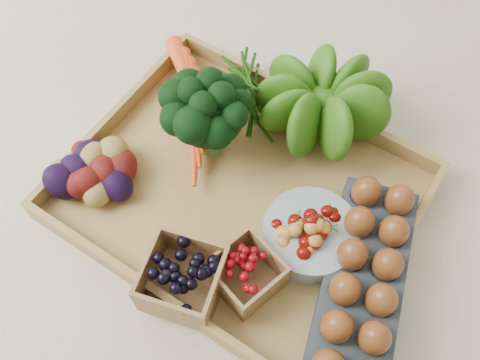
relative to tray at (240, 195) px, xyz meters
The scene contains 10 objects.
ground 0.01m from the tray, ahead, with size 4.00×4.00×0.00m, color beige.
tray is the anchor object (origin of this frame).
carrots 0.18m from the tray, 149.60° to the left, with size 0.23×0.16×0.05m, color #F2491A, non-canonical shape.
lettuce 0.22m from the tray, 78.03° to the left, with size 0.15×0.15×0.15m, color #205A0E.
broccoli 0.13m from the tray, 151.44° to the left, with size 0.16×0.16×0.12m, color black, non-canonical shape.
cherry_bowl 0.14m from the tray, ahead, with size 0.15×0.15×0.04m, color #8C9EA5.
egg_carton 0.25m from the tray, ahead, with size 0.12×0.33×0.04m, color #333B41.
potatoes 0.25m from the tray, 152.45° to the right, with size 0.15×0.15×0.08m, color #470D0B, non-canonical shape.
punnet_blackberry 0.19m from the tray, 84.10° to the right, with size 0.11×0.11×0.08m, color black.
punnet_raspberry 0.16m from the tray, 53.37° to the right, with size 0.09×0.09×0.06m, color #650409.
Camera 1 is at (0.23, -0.36, 0.81)m, focal length 40.00 mm.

